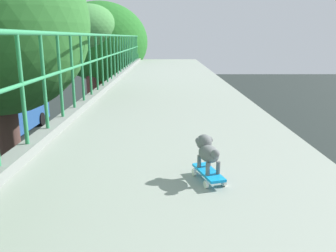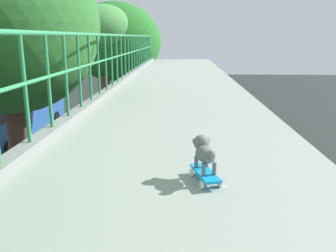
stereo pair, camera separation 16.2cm
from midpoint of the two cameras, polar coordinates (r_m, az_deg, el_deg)
name	(u,v)px [view 1 (the left image)]	position (r m, az deg, el deg)	size (l,w,h in m)	color
roadside_tree_far	(89,34)	(19.86, -12.83, 14.21)	(3.64, 3.64, 7.98)	brown
roadside_tree_farthest	(101,42)	(20.98, -10.93, 13.05)	(5.27, 5.27, 8.23)	#4D3B21
toy_skateboard	(208,173)	(3.17, 5.06, -7.60)	(0.28, 0.47, 0.09)	#1090DB
small_dog	(207,150)	(3.15, 4.89, -3.93)	(0.23, 0.38, 0.30)	slate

